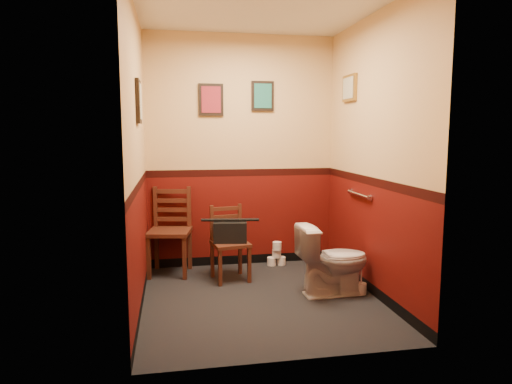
# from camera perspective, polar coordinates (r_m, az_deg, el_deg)

# --- Properties ---
(floor) EXTENTS (2.20, 2.40, 0.00)m
(floor) POSITION_cam_1_polar(r_m,az_deg,el_deg) (4.47, 0.60, -13.22)
(floor) COLOR black
(floor) RESTS_ON ground
(ceiling) EXTENTS (2.20, 2.40, 0.00)m
(ceiling) POSITION_cam_1_polar(r_m,az_deg,el_deg) (4.33, 0.65, 22.44)
(ceiling) COLOR silver
(ceiling) RESTS_ON ground
(wall_back) EXTENTS (2.20, 0.00, 2.70)m
(wall_back) POSITION_cam_1_polar(r_m,az_deg,el_deg) (5.37, -1.85, 5.00)
(wall_back) COLOR #510C08
(wall_back) RESTS_ON ground
(wall_front) EXTENTS (2.20, 0.00, 2.70)m
(wall_front) POSITION_cam_1_polar(r_m,az_deg,el_deg) (3.03, 5.00, 3.06)
(wall_front) COLOR #510C08
(wall_front) RESTS_ON ground
(wall_left) EXTENTS (0.00, 2.40, 2.70)m
(wall_left) POSITION_cam_1_polar(r_m,az_deg,el_deg) (4.12, -14.59, 4.02)
(wall_left) COLOR #510C08
(wall_left) RESTS_ON ground
(wall_right) EXTENTS (0.00, 2.40, 2.70)m
(wall_right) POSITION_cam_1_polar(r_m,az_deg,el_deg) (4.53, 14.44, 4.31)
(wall_right) COLOR #510C08
(wall_right) RESTS_ON ground
(grab_bar) EXTENTS (0.05, 0.56, 0.06)m
(grab_bar) POSITION_cam_1_polar(r_m,az_deg,el_deg) (4.78, 12.70, -0.29)
(grab_bar) COLOR silver
(grab_bar) RESTS_ON wall_right
(framed_print_back_a) EXTENTS (0.28, 0.04, 0.36)m
(framed_print_back_a) POSITION_cam_1_polar(r_m,az_deg,el_deg) (5.32, -5.64, 11.41)
(framed_print_back_a) COLOR black
(framed_print_back_a) RESTS_ON wall_back
(framed_print_back_b) EXTENTS (0.26, 0.04, 0.34)m
(framed_print_back_b) POSITION_cam_1_polar(r_m,az_deg,el_deg) (5.41, 0.84, 11.91)
(framed_print_back_b) COLOR black
(framed_print_back_b) RESTS_ON wall_back
(framed_print_left) EXTENTS (0.04, 0.30, 0.38)m
(framed_print_left) POSITION_cam_1_polar(r_m,az_deg,el_deg) (4.23, -14.44, 10.89)
(framed_print_left) COLOR black
(framed_print_left) RESTS_ON wall_left
(framed_print_right) EXTENTS (0.04, 0.34, 0.28)m
(framed_print_right) POSITION_cam_1_polar(r_m,az_deg,el_deg) (5.09, 11.59, 12.61)
(framed_print_right) COLOR olive
(framed_print_right) RESTS_ON wall_right
(toilet) EXTENTS (0.71, 0.41, 0.68)m
(toilet) POSITION_cam_1_polar(r_m,az_deg,el_deg) (4.56, 9.59, -8.40)
(toilet) COLOR white
(toilet) RESTS_ON floor
(toilet_brush) EXTENTS (0.11, 0.11, 0.39)m
(toilet_brush) POSITION_cam_1_polar(r_m,az_deg,el_deg) (4.70, 12.98, -11.57)
(toilet_brush) COLOR silver
(toilet_brush) RESTS_ON floor
(chair_left) EXTENTS (0.53, 0.53, 0.97)m
(chair_left) POSITION_cam_1_polar(r_m,az_deg,el_deg) (5.22, -10.67, -4.80)
(chair_left) COLOR #4A2216
(chair_left) RESTS_ON floor
(chair_right) EXTENTS (0.43, 0.43, 0.80)m
(chair_right) POSITION_cam_1_polar(r_m,az_deg,el_deg) (4.95, -3.35, -6.36)
(chair_right) COLOR #4A2216
(chair_right) RESTS_ON floor
(handbag) EXTENTS (0.37, 0.23, 0.26)m
(handbag) POSITION_cam_1_polar(r_m,az_deg,el_deg) (4.88, -3.24, -4.99)
(handbag) COLOR black
(handbag) RESTS_ON chair_right
(tp_stack) EXTENTS (0.22, 0.14, 0.29)m
(tp_stack) POSITION_cam_1_polar(r_m,az_deg,el_deg) (5.50, 2.59, -7.92)
(tp_stack) COLOR silver
(tp_stack) RESTS_ON floor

